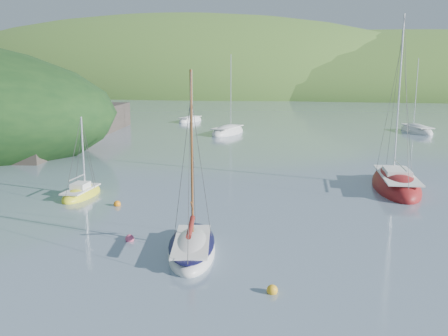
% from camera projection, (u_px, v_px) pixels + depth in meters
% --- Properties ---
extents(ground, '(700.00, 700.00, 0.00)m').
position_uv_depth(ground, '(202.00, 263.00, 22.65)').
color(ground, slate).
rests_on(ground, ground).
extents(shoreline_hills, '(690.00, 135.00, 56.00)m').
position_uv_depth(shoreline_hills, '(305.00, 92.00, 189.09)').
color(shoreline_hills, '#3F6E2A').
rests_on(shoreline_hills, ground).
extents(daysailer_white, '(3.59, 6.37, 9.25)m').
position_uv_depth(daysailer_white, '(192.00, 249.00, 23.79)').
color(daysailer_white, silver).
rests_on(daysailer_white, ground).
extents(sloop_red, '(3.94, 9.40, 13.56)m').
position_uv_depth(sloop_red, '(396.00, 185.00, 36.56)').
color(sloop_red, maroon).
rests_on(sloop_red, ground).
extents(sailboat_yellow, '(1.97, 4.57, 5.97)m').
position_uv_depth(sailboat_yellow, '(82.00, 194.00, 34.37)').
color(sailboat_yellow, yellow).
rests_on(sailboat_yellow, ground).
extents(distant_sloop_a, '(4.32, 8.42, 11.46)m').
position_uv_depth(distant_sloop_a, '(228.00, 132.00, 67.29)').
color(distant_sloop_a, silver).
rests_on(distant_sloop_a, ground).
extents(distant_sloop_b, '(5.11, 8.15, 10.97)m').
position_uv_depth(distant_sloop_b, '(416.00, 131.00, 68.93)').
color(distant_sloop_b, silver).
rests_on(distant_sloop_b, ground).
extents(distant_sloop_c, '(3.50, 6.81, 9.26)m').
position_uv_depth(distant_sloop_c, '(190.00, 121.00, 82.81)').
color(distant_sloop_c, silver).
rests_on(distant_sloop_c, ground).
extents(mooring_buoys, '(22.60, 13.30, 0.47)m').
position_uv_depth(mooring_buoys, '(259.00, 231.00, 26.67)').
color(mooring_buoys, gold).
rests_on(mooring_buoys, ground).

